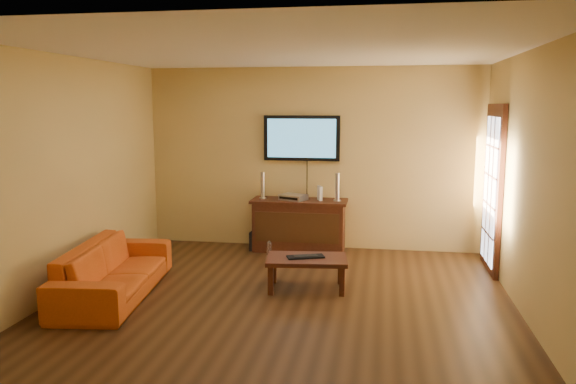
% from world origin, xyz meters
% --- Properties ---
extents(ground_plane, '(5.00, 5.00, 0.00)m').
position_xyz_m(ground_plane, '(0.00, 0.00, 0.00)').
color(ground_plane, black).
rests_on(ground_plane, ground).
extents(room_walls, '(5.00, 5.00, 5.00)m').
position_xyz_m(room_walls, '(0.00, 0.62, 1.69)').
color(room_walls, tan).
rests_on(room_walls, ground).
extents(french_door, '(0.07, 1.02, 2.22)m').
position_xyz_m(french_door, '(2.46, 1.70, 1.05)').
color(french_door, '#32150B').
rests_on(french_door, ground).
extents(media_console, '(1.40, 0.54, 0.76)m').
position_xyz_m(media_console, '(-0.15, 2.23, 0.39)').
color(media_console, '#32150B').
rests_on(media_console, ground).
extents(television, '(1.14, 0.08, 0.67)m').
position_xyz_m(television, '(-0.15, 2.45, 1.66)').
color(television, black).
rests_on(television, ground).
extents(coffee_table, '(0.99, 0.66, 0.38)m').
position_xyz_m(coffee_table, '(0.20, 0.48, 0.33)').
color(coffee_table, '#32150B').
rests_on(coffee_table, ground).
extents(sofa, '(0.84, 2.09, 0.79)m').
position_xyz_m(sofa, '(-1.92, -0.09, 0.40)').
color(sofa, '#C44E15').
rests_on(sofa, ground).
extents(speaker_left, '(0.11, 0.11, 0.39)m').
position_xyz_m(speaker_left, '(-0.70, 2.25, 0.95)').
color(speaker_left, silver).
rests_on(speaker_left, media_console).
extents(speaker_right, '(0.11, 0.11, 0.41)m').
position_xyz_m(speaker_right, '(0.41, 2.22, 0.95)').
color(speaker_right, silver).
rests_on(speaker_right, media_console).
extents(av_receiver, '(0.44, 0.39, 0.08)m').
position_xyz_m(av_receiver, '(-0.24, 2.20, 0.81)').
color(av_receiver, silver).
rests_on(av_receiver, media_console).
extents(game_console, '(0.09, 0.16, 0.21)m').
position_xyz_m(game_console, '(0.15, 2.24, 0.87)').
color(game_console, white).
rests_on(game_console, media_console).
extents(subwoofer, '(0.28, 0.28, 0.28)m').
position_xyz_m(subwoofer, '(-0.73, 2.18, 0.14)').
color(subwoofer, black).
rests_on(subwoofer, ground).
extents(bottle, '(0.07, 0.07, 0.21)m').
position_xyz_m(bottle, '(-0.55, 1.92, 0.10)').
color(bottle, white).
rests_on(bottle, ground).
extents(keyboard, '(0.46, 0.30, 0.03)m').
position_xyz_m(keyboard, '(0.19, 0.47, 0.40)').
color(keyboard, black).
rests_on(keyboard, coffee_table).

